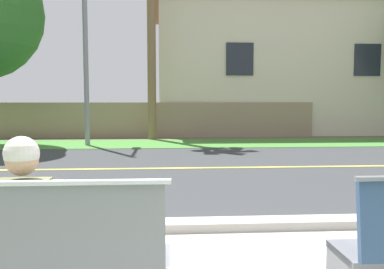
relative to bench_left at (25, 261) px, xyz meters
The scene contains 10 objects.
ground_plane 7.73m from the bench_left, 78.72° to the left, with size 140.00×140.00×0.00m, color #665B4C.
curb_edge 2.47m from the bench_left, 51.79° to the left, with size 44.00×0.30×0.11m, color #ADA89E.
street_asphalt 6.27m from the bench_left, 76.03° to the left, with size 52.00×8.00×0.01m, color #383A3D.
road_centre_line 6.27m from the bench_left, 76.03° to the left, with size 48.00×0.14×0.01m, color #E0CC4C.
far_verge_grass 11.21m from the bench_left, 82.25° to the left, with size 48.00×2.80×0.02m, color #478438.
bench_left is the anchor object (origin of this frame).
seated_person_olive 0.28m from the bench_left, 97.76° to the left, with size 0.52×0.68×1.25m.
streetlamp 11.63m from the bench_left, 98.66° to the left, with size 0.24×2.10×7.38m.
garden_wall 13.53m from the bench_left, 88.52° to the left, with size 13.00×0.36×1.40m, color gray.
house_across_street 18.16m from the bench_left, 68.71° to the left, with size 12.68×6.91×6.29m.
Camera 1 is at (-0.61, -2.10, 1.48)m, focal length 37.40 mm.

